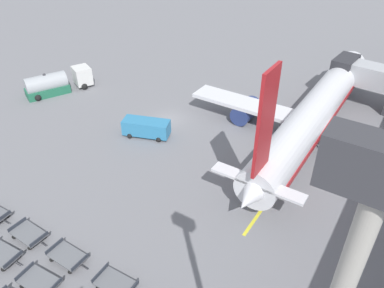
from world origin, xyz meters
name	(u,v)px	position (x,y,z in m)	size (l,w,h in m)	color
ground_plane	(169,120)	(0.00, 0.00, 0.00)	(500.00, 500.00, 0.00)	gray
airplane	(313,115)	(16.10, 5.63, 3.07)	(29.38, 36.68, 13.95)	white
fuel_tanker_primary	(55,83)	(-17.92, -2.33, 1.34)	(6.20, 9.41, 3.12)	white
service_van	(146,127)	(-0.01, -4.31, 1.10)	(5.75, 3.71, 2.01)	teal
baggage_dolly_row_mid_a_col_c	(1,254)	(1.62, -24.36, 0.49)	(3.70, 1.98, 0.92)	slate
baggage_dolly_row_mid_a_col_d	(39,282)	(6.12, -24.37, 0.49)	(3.70, 1.98, 0.92)	slate
baggage_dolly_row_mid_b_col_c	(29,234)	(1.64, -21.88, 0.49)	(3.66, 1.87, 0.92)	slate
baggage_dolly_row_mid_b_col_d	(68,256)	(6.09, -21.70, 0.49)	(3.65, 1.84, 0.92)	slate
baggage_dolly_row_mid_b_col_e	(116,284)	(10.88, -21.51, 0.49)	(3.68, 1.93, 0.92)	slate
stand_guidance_stripe	(288,172)	(16.42, -1.93, 0.00)	(0.30, 20.15, 0.01)	yellow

